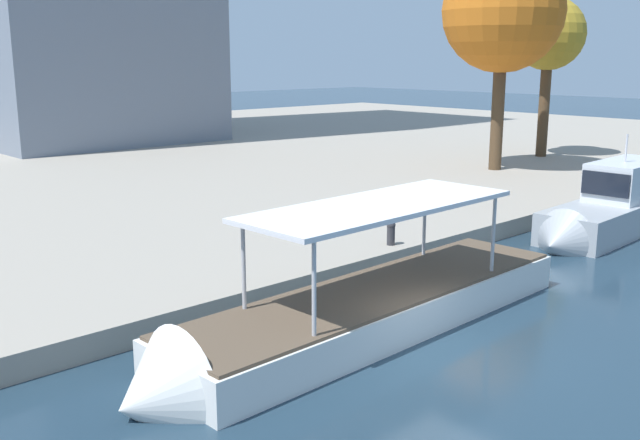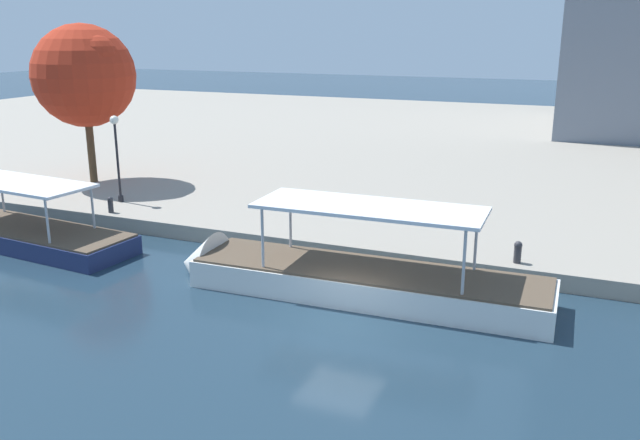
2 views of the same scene
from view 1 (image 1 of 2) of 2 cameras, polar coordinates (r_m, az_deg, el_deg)
ground_plane at (r=17.55m, az=9.71°, el=-10.31°), size 220.00×220.00×0.00m
tour_boat_1 at (r=18.11m, az=2.38°, el=-7.89°), size 13.66×3.25×4.28m
motor_yacht_2 at (r=30.89m, az=22.11°, el=0.49°), size 10.42×2.85×4.63m
mooring_bollard_0 at (r=24.17m, az=5.61°, el=-0.95°), size 0.30×0.30×0.82m
mooring_bollard_1 at (r=37.79m, az=22.72°, el=3.04°), size 0.31×0.31×0.78m
tree_1 at (r=41.10m, az=14.13°, el=15.66°), size 6.53×6.53×11.79m
tree_2 at (r=47.90m, az=17.54°, el=13.78°), size 4.42×4.62×9.74m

